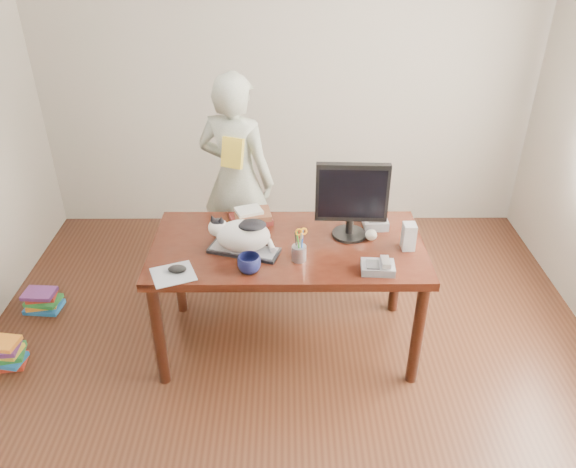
# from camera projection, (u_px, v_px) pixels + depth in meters

# --- Properties ---
(room) EXTENTS (4.50, 4.50, 4.50)m
(room) POSITION_uv_depth(u_px,v_px,m) (289.00, 201.00, 2.46)
(room) COLOR black
(room) RESTS_ON ground
(desk) EXTENTS (1.60, 0.80, 0.75)m
(desk) POSITION_uv_depth(u_px,v_px,m) (288.00, 258.00, 3.43)
(desk) COLOR black
(desk) RESTS_ON ground
(keyboard) EXTENTS (0.43, 0.27, 0.02)m
(keyboard) POSITION_uv_depth(u_px,v_px,m) (244.00, 250.00, 3.21)
(keyboard) COLOR black
(keyboard) RESTS_ON desk
(cat) EXTENTS (0.40, 0.27, 0.22)m
(cat) POSITION_uv_depth(u_px,v_px,m) (241.00, 234.00, 3.16)
(cat) COLOR silver
(cat) RESTS_ON keyboard
(monitor) EXTENTS (0.42, 0.21, 0.47)m
(monitor) POSITION_uv_depth(u_px,v_px,m) (352.00, 197.00, 3.22)
(monitor) COLOR black
(monitor) RESTS_ON desk
(pen_cup) EXTENTS (0.10, 0.10, 0.21)m
(pen_cup) POSITION_uv_depth(u_px,v_px,m) (299.00, 251.00, 3.12)
(pen_cup) COLOR #99989E
(pen_cup) RESTS_ON desk
(mousepad) EXTENTS (0.28, 0.27, 0.01)m
(mousepad) POSITION_uv_depth(u_px,v_px,m) (173.00, 274.00, 3.02)
(mousepad) COLOR #A0A6AC
(mousepad) RESTS_ON desk
(mouse) EXTENTS (0.12, 0.10, 0.04)m
(mouse) POSITION_uv_depth(u_px,v_px,m) (177.00, 269.00, 3.03)
(mouse) COLOR black
(mouse) RESTS_ON mousepad
(coffee_mug) EXTENTS (0.18, 0.18, 0.10)m
(coffee_mug) POSITION_uv_depth(u_px,v_px,m) (249.00, 264.00, 3.02)
(coffee_mug) COLOR #0D1137
(coffee_mug) RESTS_ON desk
(phone) EXTENTS (0.19, 0.15, 0.08)m
(phone) POSITION_uv_depth(u_px,v_px,m) (379.00, 267.00, 3.04)
(phone) COLOR slate
(phone) RESTS_ON desk
(speaker) EXTENTS (0.07, 0.08, 0.16)m
(speaker) POSITION_uv_depth(u_px,v_px,m) (409.00, 236.00, 3.21)
(speaker) COLOR #A3A3A6
(speaker) RESTS_ON desk
(baseball) EXTENTS (0.07, 0.07, 0.07)m
(baseball) POSITION_uv_depth(u_px,v_px,m) (371.00, 235.00, 3.31)
(baseball) COLOR silver
(baseball) RESTS_ON desk
(book_stack) EXTENTS (0.29, 0.24, 0.09)m
(book_stack) POSITION_uv_depth(u_px,v_px,m) (251.00, 216.00, 3.49)
(book_stack) COLOR #501715
(book_stack) RESTS_ON desk
(calculator) EXTENTS (0.15, 0.20, 0.06)m
(calculator) POSITION_uv_depth(u_px,v_px,m) (375.00, 220.00, 3.48)
(calculator) COLOR slate
(calculator) RESTS_ON desk
(person) EXTENTS (0.66, 0.55, 1.55)m
(person) POSITION_uv_depth(u_px,v_px,m) (236.00, 180.00, 3.99)
(person) COLOR silver
(person) RESTS_ON ground
(held_book) EXTENTS (0.17, 0.14, 0.20)m
(held_book) POSITION_uv_depth(u_px,v_px,m) (233.00, 153.00, 3.70)
(held_book) COLOR gold
(held_book) RESTS_ON person
(book_pile_a) EXTENTS (0.27, 0.22, 0.18)m
(book_pile_a) POSITION_uv_depth(u_px,v_px,m) (4.00, 353.00, 3.45)
(book_pile_a) COLOR #AD2918
(book_pile_a) RESTS_ON ground
(book_pile_b) EXTENTS (0.26, 0.20, 0.15)m
(book_pile_b) POSITION_uv_depth(u_px,v_px,m) (42.00, 300.00, 3.93)
(book_pile_b) COLOR #1B62A7
(book_pile_b) RESTS_ON ground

